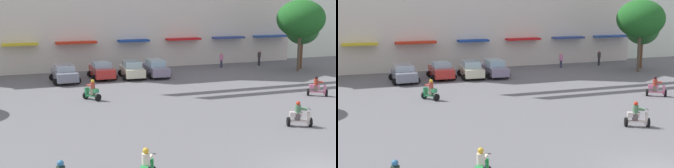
% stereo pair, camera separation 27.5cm
% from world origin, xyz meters
% --- Properties ---
extents(ground_plane, '(128.00, 128.00, 0.00)m').
position_xyz_m(ground_plane, '(0.00, 13.00, 0.00)').
color(ground_plane, slate).
extents(flank_building_right, '(12.70, 9.03, 12.41)m').
position_xyz_m(flank_building_right, '(26.19, 35.64, 6.21)').
color(flank_building_right, white).
rests_on(flank_building_right, ground).
extents(plaza_tree_1, '(3.47, 3.42, 5.72)m').
position_xyz_m(plaza_tree_1, '(16.70, 24.06, 4.11)').
color(plaza_tree_1, brown).
rests_on(plaza_tree_1, ground).
extents(plaza_tree_3, '(4.70, 4.76, 7.18)m').
position_xyz_m(plaza_tree_3, '(15.34, 22.57, 5.28)').
color(plaza_tree_3, brown).
rests_on(plaza_tree_3, ground).
extents(parked_car_0, '(2.50, 4.04, 1.55)m').
position_xyz_m(parked_car_0, '(-7.60, 24.55, 0.78)').
color(parked_car_0, slate).
rests_on(parked_car_0, ground).
extents(parked_car_1, '(2.37, 3.85, 1.53)m').
position_xyz_m(parked_car_1, '(-4.18, 25.18, 0.78)').
color(parked_car_1, '#B32A25').
rests_on(parked_car_1, ground).
extents(parked_car_2, '(2.50, 4.02, 1.59)m').
position_xyz_m(parked_car_2, '(-1.46, 24.62, 0.79)').
color(parked_car_2, beige).
rests_on(parked_car_2, ground).
extents(parked_car_3, '(2.39, 4.55, 1.59)m').
position_xyz_m(parked_car_3, '(0.81, 24.67, 0.79)').
color(parked_car_3, gray).
rests_on(parked_car_3, ground).
extents(scooter_rider_0, '(1.47, 1.06, 1.48)m').
position_xyz_m(scooter_rider_0, '(3.37, 6.20, 0.62)').
color(scooter_rider_0, black).
rests_on(scooter_rider_0, ground).
extents(scooter_rider_2, '(1.18, 1.51, 1.54)m').
position_xyz_m(scooter_rider_2, '(-7.22, 1.58, 0.64)').
color(scooter_rider_2, black).
rests_on(scooter_rider_2, ground).
extents(scooter_rider_3, '(1.22, 1.44, 1.53)m').
position_xyz_m(scooter_rider_3, '(-6.59, 16.91, 0.64)').
color(scooter_rider_3, black).
rests_on(scooter_rider_3, ground).
extents(scooter_rider_7, '(1.52, 1.23, 1.54)m').
position_xyz_m(scooter_rider_7, '(9.62, 12.49, 0.64)').
color(scooter_rider_7, black).
rests_on(scooter_rider_7, ground).
extents(pedestrian_0, '(0.53, 0.53, 1.61)m').
position_xyz_m(pedestrian_0, '(9.12, 27.37, 0.90)').
color(pedestrian_0, '#2F344C').
rests_on(pedestrian_0, ground).
extents(pedestrian_1, '(0.49, 0.49, 1.66)m').
position_xyz_m(pedestrian_1, '(13.76, 27.39, 0.94)').
color(pedestrian_1, black).
rests_on(pedestrian_1, ground).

